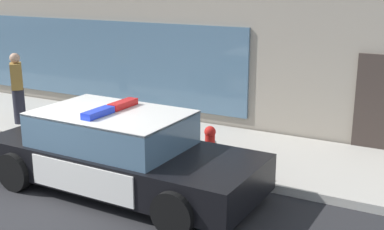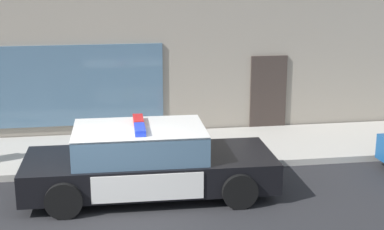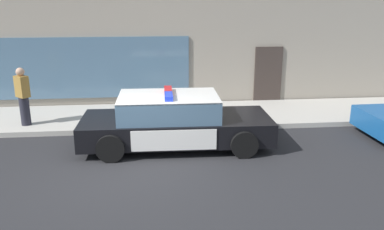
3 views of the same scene
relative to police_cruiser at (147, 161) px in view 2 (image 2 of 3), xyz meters
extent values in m
plane|color=#262628|center=(-1.13, -1.47, -0.68)|extent=(48.00, 48.00, 0.00)
cube|color=#B2ADA3|center=(-1.13, 2.51, -0.60)|extent=(48.00, 2.84, 0.15)
cube|color=#382D28|center=(3.64, 3.95, 0.37)|extent=(1.00, 0.08, 2.10)
cube|color=black|center=(0.06, 0.00, -0.18)|extent=(4.93, 1.97, 0.60)
cube|color=silver|center=(1.62, -0.04, -0.01)|extent=(1.70, 1.86, 0.05)
cube|color=silver|center=(-1.65, 0.04, -0.01)|extent=(1.41, 1.85, 0.05)
cube|color=silver|center=(-0.02, 0.94, -0.18)|extent=(2.05, 0.07, 0.51)
cube|color=silver|center=(-0.06, -0.94, -0.18)|extent=(2.05, 0.07, 0.51)
cube|color=yellow|center=(-0.02, 0.96, -0.18)|extent=(0.22, 0.02, 0.26)
cube|color=slate|center=(-0.14, 0.00, 0.39)|extent=(2.58, 1.73, 0.60)
cube|color=silver|center=(-0.14, 0.00, 0.68)|extent=(2.58, 1.73, 0.04)
cube|color=red|center=(-0.13, 0.34, 0.76)|extent=(0.21, 0.64, 0.11)
cube|color=blue|center=(-0.14, -0.33, 0.76)|extent=(0.21, 0.64, 0.11)
cylinder|color=black|center=(1.69, 0.89, -0.34)|extent=(0.68, 0.23, 0.68)
cylinder|color=black|center=(1.65, -0.97, -0.34)|extent=(0.68, 0.23, 0.68)
cylinder|color=black|center=(-1.53, 0.96, -0.34)|extent=(0.68, 0.23, 0.68)
cylinder|color=black|center=(-1.57, -0.90, -0.34)|extent=(0.68, 0.23, 0.68)
cylinder|color=red|center=(0.98, 1.55, -0.48)|extent=(0.28, 0.28, 0.10)
cylinder|color=red|center=(0.98, 1.55, -0.20)|extent=(0.19, 0.19, 0.45)
sphere|color=red|center=(0.98, 1.55, 0.09)|extent=(0.22, 0.22, 0.22)
cylinder|color=gray|center=(0.98, 1.55, 0.16)|extent=(0.06, 0.06, 0.05)
cylinder|color=gray|center=(0.98, 1.40, -0.18)|extent=(0.09, 0.10, 0.09)
cylinder|color=gray|center=(0.98, 1.69, -0.18)|extent=(0.09, 0.10, 0.09)
cylinder|color=gray|center=(1.13, 1.55, -0.22)|extent=(0.10, 0.12, 0.12)
camera|label=1|loc=(4.99, -6.59, 2.91)|focal=47.14mm
camera|label=2|loc=(-0.78, -10.56, 3.70)|focal=52.86mm
camera|label=3|loc=(-0.53, -9.83, 3.12)|focal=37.03mm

